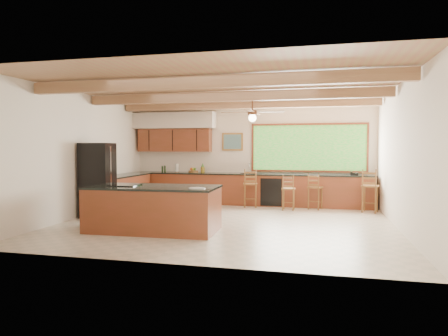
# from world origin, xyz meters

# --- Properties ---
(ground) EXTENTS (7.20, 7.20, 0.00)m
(ground) POSITION_xyz_m (0.00, 0.00, 0.00)
(ground) COLOR #C0B69F
(ground) RESTS_ON ground
(room_shell) EXTENTS (7.27, 6.54, 3.02)m
(room_shell) POSITION_xyz_m (-0.17, 0.65, 2.21)
(room_shell) COLOR silver
(room_shell) RESTS_ON ground
(counter_run) EXTENTS (7.12, 3.10, 1.22)m
(counter_run) POSITION_xyz_m (-0.82, 2.52, 0.46)
(counter_run) COLOR brown
(counter_run) RESTS_ON ground
(island) EXTENTS (2.63, 1.29, 0.93)m
(island) POSITION_xyz_m (-1.24, -1.17, 0.45)
(island) COLOR brown
(island) RESTS_ON ground
(refrigerator) EXTENTS (0.76, 0.75, 1.79)m
(refrigerator) POSITION_xyz_m (-3.22, 0.07, 0.89)
(refrigerator) COLOR black
(refrigerator) RESTS_ON ground
(bar_stool_a) EXTENTS (0.45, 0.45, 1.09)m
(bar_stool_a) POSITION_xyz_m (0.13, 2.39, 0.64)
(bar_stool_a) COLOR brown
(bar_stool_a) RESTS_ON ground
(bar_stool_b) EXTENTS (0.35, 0.35, 0.96)m
(bar_stool_b) POSITION_xyz_m (1.22, 2.08, 0.57)
(bar_stool_b) COLOR brown
(bar_stool_b) RESTS_ON ground
(bar_stool_c) EXTENTS (0.45, 0.45, 0.99)m
(bar_stool_c) POSITION_xyz_m (1.91, 2.40, 0.59)
(bar_stool_c) COLOR brown
(bar_stool_c) RESTS_ON ground
(bar_stool_d) EXTENTS (0.49, 0.49, 1.13)m
(bar_stool_d) POSITION_xyz_m (3.30, 2.22, 0.67)
(bar_stool_d) COLOR brown
(bar_stool_d) RESTS_ON ground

